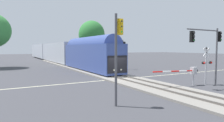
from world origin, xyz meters
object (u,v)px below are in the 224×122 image
object	(u,v)px
crossing_gate_near	(189,71)
traffic_signal_near_left	(118,45)
commuter_train	(57,52)
elm_centre_background	(92,35)
crossing_signal_mast	(206,62)
traffic_signal_far_side	(124,50)
traffic_signal_near_right	(209,42)

from	to	relation	value
crossing_gate_near	traffic_signal_near_left	size ratio (longest dim) A/B	0.99
commuter_train	elm_centre_background	world-z (taller)	elm_centre_background
traffic_signal_near_left	crossing_signal_mast	bearing A→B (deg)	10.09
crossing_gate_near	traffic_signal_far_side	distance (m)	15.83
traffic_signal_near_right	elm_centre_background	bearing A→B (deg)	86.82
crossing_signal_mast	elm_centre_background	world-z (taller)	elm_centre_background
crossing_gate_near	traffic_signal_near_right	bearing A→B (deg)	-42.54
traffic_signal_far_side	crossing_signal_mast	bearing A→B (deg)	-91.18
commuter_train	crossing_signal_mast	bearing A→B (deg)	-81.88
traffic_signal_near_left	elm_centre_background	world-z (taller)	elm_centre_background
crossing_gate_near	traffic_signal_near_left	distance (m)	10.16
traffic_signal_near_left	crossing_gate_near	bearing A→B (deg)	14.41
crossing_gate_near	commuter_train	bearing A→B (deg)	95.32
crossing_gate_near	crossing_signal_mast	bearing A→B (deg)	-11.72
traffic_signal_near_right	traffic_signal_near_left	distance (m)	10.88
traffic_signal_near_left	elm_centre_background	xyz separation A→B (m)	(12.59, 33.42, 2.96)
crossing_signal_mast	crossing_gate_near	bearing A→B (deg)	168.28
crossing_signal_mast	traffic_signal_near_left	distance (m)	11.79
crossing_signal_mast	traffic_signal_near_left	size ratio (longest dim) A/B	0.66
commuter_train	traffic_signal_near_left	distance (m)	41.25
crossing_gate_near	traffic_signal_far_side	size ratio (longest dim) A/B	1.14
crossing_gate_near	elm_centre_background	xyz separation A→B (m)	(3.04, 30.97, 5.44)
crossing_gate_near	traffic_signal_far_side	world-z (taller)	traffic_signal_far_side
traffic_signal_near_right	traffic_signal_near_left	bearing A→B (deg)	-173.12
traffic_signal_near_right	traffic_signal_far_side	xyz separation A→B (m)	(1.03, 16.69, -0.84)
commuter_train	crossing_gate_near	xyz separation A→B (m)	(3.57, -38.35, -1.32)
crossing_gate_near	traffic_signal_near_right	distance (m)	3.29
commuter_train	traffic_signal_near_left	world-z (taller)	traffic_signal_near_left
crossing_signal_mast	elm_centre_background	xyz separation A→B (m)	(1.08, 31.37, 4.52)
traffic_signal_far_side	traffic_signal_near_left	world-z (taller)	traffic_signal_near_left
elm_centre_background	traffic_signal_far_side	bearing A→B (deg)	-92.80
commuter_train	elm_centre_background	bearing A→B (deg)	-48.16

